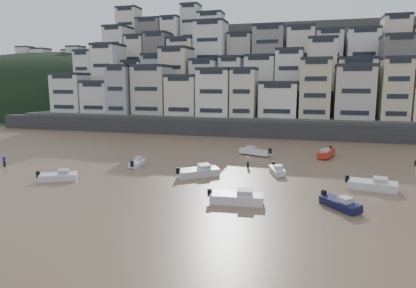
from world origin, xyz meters
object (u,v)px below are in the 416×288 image
(person_blue, at_px, (4,161))
(person_pink, at_px, (248,161))
(boat_c, at_px, (198,171))
(boat_f, at_px, (137,162))
(boat_j, at_px, (58,175))
(boat_b, at_px, (340,202))
(boat_h, at_px, (255,151))
(boat_e, at_px, (277,169))
(boat_a, at_px, (237,196))
(boat_i, at_px, (326,153))
(boat_d, at_px, (372,184))

(person_blue, bearing_deg, person_pink, 15.15)
(boat_c, xyz_separation_m, person_blue, (-28.91, -2.12, 0.06))
(boat_f, relative_size, boat_j, 0.88)
(boat_f, height_order, person_pink, person_pink)
(boat_b, xyz_separation_m, person_pink, (-11.64, 15.10, 0.22))
(boat_f, bearing_deg, boat_h, -56.32)
(boat_e, xyz_separation_m, person_pink, (-4.44, 2.76, 0.23))
(boat_b, height_order, boat_h, boat_h)
(boat_a, height_order, boat_f, boat_a)
(boat_c, distance_m, person_blue, 28.98)
(boat_a, xyz_separation_m, boat_c, (-6.94, 9.27, 0.01))
(boat_c, height_order, boat_f, boat_c)
(boat_c, relative_size, boat_i, 1.02)
(person_blue, bearing_deg, boat_c, 4.20)
(boat_a, bearing_deg, person_blue, 163.28)
(boat_b, distance_m, boat_i, 25.74)
(boat_c, bearing_deg, boat_f, 121.15)
(boat_b, xyz_separation_m, boat_j, (-33.19, 1.45, 0.01))
(boat_a, xyz_separation_m, boat_j, (-23.24, 2.74, -0.13))
(boat_c, distance_m, boat_h, 17.16)
(boat_i, relative_size, boat_j, 1.20)
(boat_d, distance_m, person_pink, 17.28)
(boat_b, xyz_separation_m, boat_h, (-12.01, 24.43, 0.14))
(person_blue, bearing_deg, boat_a, -11.28)
(person_pink, bearing_deg, person_blue, -164.85)
(boat_j, bearing_deg, person_blue, 133.53)
(boat_e, relative_size, boat_j, 0.96)
(boat_i, height_order, person_pink, person_pink)
(person_blue, height_order, person_pink, same)
(boat_b, distance_m, person_pink, 19.07)
(boat_b, relative_size, person_blue, 2.76)
(boat_b, xyz_separation_m, boat_e, (-7.20, 12.34, -0.01))
(boat_a, xyz_separation_m, boat_b, (9.95, 1.29, -0.15))
(boat_i, bearing_deg, boat_f, -46.22)
(boat_d, distance_m, boat_h, 23.17)
(boat_j, height_order, person_blue, person_blue)
(boat_b, bearing_deg, boat_e, 169.28)
(boat_b, distance_m, boat_f, 29.66)
(boat_h, bearing_deg, boat_j, 67.46)
(boat_c, distance_m, boat_i, 24.13)
(boat_a, height_order, boat_h, boat_a)
(boat_f, bearing_deg, boat_d, -103.54)
(boat_b, xyz_separation_m, boat_c, (-16.89, 7.98, 0.16))
(boat_b, relative_size, boat_d, 0.84)
(boat_c, bearing_deg, boat_a, -93.68)
(boat_h, bearing_deg, boat_a, 114.70)
(person_pink, bearing_deg, boat_b, -52.38)
(boat_j, distance_m, person_blue, 13.35)
(boat_a, distance_m, boat_c, 11.58)
(boat_a, distance_m, boat_f, 21.58)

